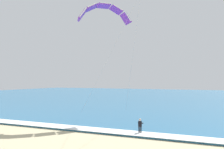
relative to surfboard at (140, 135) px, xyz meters
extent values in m
cube|color=teal|center=(1.07, 58.52, 0.07)|extent=(200.00, 120.00, 0.20)
cube|color=white|center=(1.07, -0.48, 0.19)|extent=(200.00, 2.37, 0.04)
ellipsoid|color=#239EC6|center=(0.00, 0.00, 0.00)|extent=(0.46, 1.41, 0.05)
cube|color=black|center=(0.00, 0.25, 0.04)|extent=(0.16, 0.06, 0.04)
cube|color=black|center=(0.00, -0.25, 0.04)|extent=(0.16, 0.06, 0.04)
cylinder|color=black|center=(-0.10, 0.00, 0.39)|extent=(0.14, 0.14, 0.84)
cylinder|color=black|center=(0.10, 0.00, 0.39)|extent=(0.14, 0.14, 0.84)
cube|color=black|center=(0.00, 0.00, 1.11)|extent=(0.34, 0.21, 0.60)
sphere|color=beige|center=(0.00, 0.00, 1.55)|extent=(0.22, 0.22, 0.22)
cylinder|color=black|center=(-0.18, 0.16, 1.16)|extent=(0.10, 0.51, 0.22)
cylinder|color=black|center=(0.18, 0.16, 1.16)|extent=(0.10, 0.51, 0.22)
cylinder|color=black|center=(-0.01, 0.38, 1.16)|extent=(0.55, 0.04, 0.04)
cube|color=#3F3F42|center=(0.00, 0.12, 0.89)|extent=(0.12, 0.08, 0.10)
cube|color=purple|center=(-6.18, 11.18, 15.14)|extent=(2.07, 1.80, 1.82)
cube|color=white|center=(-5.72, 10.72, 15.35)|extent=(0.99, 0.97, 1.56)
cube|color=purple|center=(-7.43, 10.32, 16.43)|extent=(2.35, 2.22, 1.33)
cube|color=white|center=(-6.97, 9.86, 16.63)|extent=(1.32, 1.32, 1.00)
cube|color=purple|center=(-8.87, 9.03, 16.89)|extent=(2.39, 2.38, 0.53)
cube|color=white|center=(-8.42, 8.57, 17.10)|extent=(1.44, 1.42, 0.21)
cube|color=purple|center=(-10.19, 7.61, 16.43)|extent=(2.22, 2.34, 1.33)
cube|color=white|center=(-9.73, 7.15, 16.63)|extent=(1.34, 1.31, 1.00)
cube|color=purple|center=(-11.07, 6.38, 15.14)|extent=(1.79, 2.07, 1.82)
cube|color=white|center=(-10.61, 5.91, 15.35)|extent=(0.98, 0.97, 1.56)
cylinder|color=#B2B2B7|center=(-3.09, 5.78, 8.16)|extent=(6.21, 10.83, 13.98)
cylinder|color=#B2B2B7|center=(-5.53, 3.38, 8.16)|extent=(11.10, 6.02, 13.98)
camera|label=1|loc=(9.28, -26.61, 5.82)|focal=42.78mm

